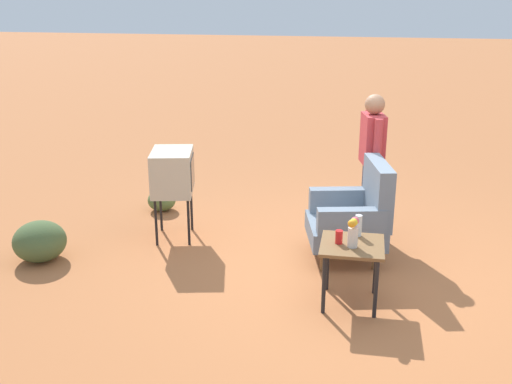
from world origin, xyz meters
TOP-DOWN VIEW (x-y plane):
  - ground_plane at (0.00, 0.00)m, footprint 60.00×60.00m
  - armchair at (-0.25, 0.06)m, footprint 0.91×0.92m
  - side_table at (0.72, 0.05)m, footprint 0.56×0.56m
  - tv_on_stand at (-0.47, -1.98)m, footprint 0.68×0.55m
  - person_standing at (-0.96, 0.20)m, footprint 0.56×0.29m
  - soda_can_red at (0.73, -0.07)m, footprint 0.07×0.07m
  - bottle_short_clear at (0.52, 0.09)m, footprint 0.06×0.06m
  - flower_vase at (0.78, 0.05)m, footprint 0.15×0.10m
  - shrub_near at (-1.29, -2.42)m, footprint 0.36×0.36m
  - shrub_mid at (0.37, -3.19)m, footprint 0.55×0.55m

SIDE VIEW (x-z plane):
  - ground_plane at x=0.00m, z-range 0.00..0.00m
  - shrub_near at x=-1.29m, z-range 0.00..0.28m
  - shrub_mid at x=0.37m, z-range 0.00..0.43m
  - armchair at x=-0.25m, z-range -0.03..1.03m
  - side_table at x=0.72m, z-range 0.21..0.79m
  - soda_can_red at x=0.73m, z-range 0.59..0.71m
  - bottle_short_clear at x=0.52m, z-range 0.59..0.79m
  - flower_vase at x=0.78m, z-range 0.60..0.87m
  - tv_on_stand at x=-0.47m, z-range 0.27..1.30m
  - person_standing at x=-0.96m, z-range 0.12..1.76m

